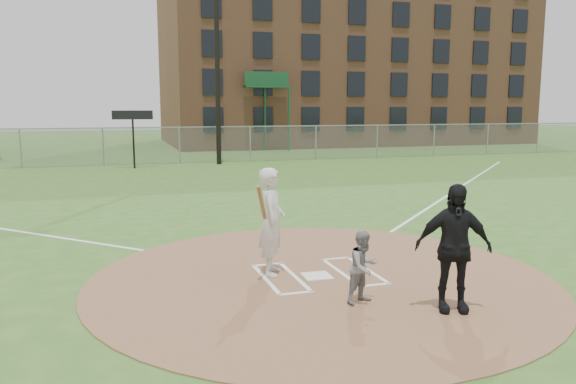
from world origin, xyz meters
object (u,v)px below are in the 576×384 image
object	(u,v)px
home_plate	(317,276)
batter_at_plate	(272,221)
umpire	(453,248)
catcher	(364,267)

from	to	relation	value
home_plate	batter_at_plate	distance (m)	1.30
home_plate	umpire	xyz separation A→B (m)	(1.37, -2.17, 0.96)
home_plate	catcher	size ratio (longest dim) A/B	0.43
umpire	catcher	bearing A→B (deg)	167.49
umpire	batter_at_plate	world-z (taller)	batter_at_plate
batter_at_plate	catcher	bearing A→B (deg)	-63.41
catcher	umpire	xyz separation A→B (m)	(1.14, -0.71, 0.40)
home_plate	batter_at_plate	size ratio (longest dim) A/B	0.25
catcher	batter_at_plate	bearing A→B (deg)	95.54
umpire	batter_at_plate	xyz separation A→B (m)	(-2.10, 2.63, 0.02)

